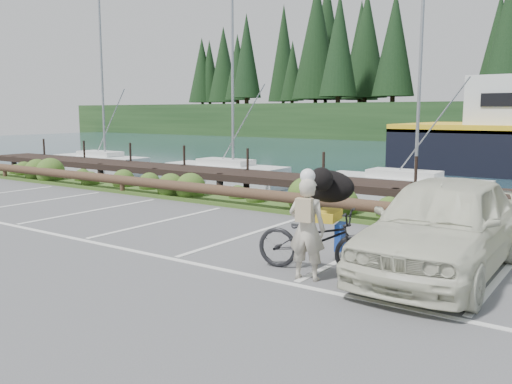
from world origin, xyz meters
The scene contains 7 objects.
ground centered at (0.00, 0.00, 0.00)m, with size 72.00×72.00×0.00m, color #505052.
vegetation_strip centered at (0.00, 5.30, 0.05)m, with size 34.00×1.60×0.10m, color #3D5B21.
log_rail centered at (0.00, 4.60, 0.00)m, with size 32.00×0.30×0.60m, color #443021, non-canonical shape.
bicycle centered at (2.56, 0.44, 0.54)m, with size 0.72×2.07×1.09m, color black.
cyclist centered at (2.65, -0.04, 0.83)m, with size 0.61×0.40×1.66m, color #BBB29E.
dog centered at (2.43, 1.09, 1.38)m, with size 0.99×0.49×0.57m, color black.
parked_car centered at (4.33, 1.57, 0.82)m, with size 1.95×4.84×1.65m, color beige.
Camera 1 is at (6.82, -7.44, 2.68)m, focal length 38.00 mm.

